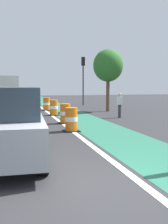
% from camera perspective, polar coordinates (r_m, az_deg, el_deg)
% --- Properties ---
extents(ground_plane, '(100.00, 100.00, 0.00)m').
position_cam_1_polar(ground_plane, '(5.41, 4.21, -16.83)').
color(ground_plane, '#2D2D30').
extents(bike_lane_strip, '(2.50, 80.00, 0.01)m').
position_cam_1_polar(bike_lane_strip, '(17.31, -1.72, -1.03)').
color(bike_lane_strip, '#286B51').
rests_on(bike_lane_strip, ground).
extents(lane_divider_stripe, '(0.20, 80.00, 0.01)m').
position_cam_1_polar(lane_divider_stripe, '(17.02, -6.63, -1.18)').
color(lane_divider_stripe, silver).
rests_on(lane_divider_stripe, ground).
extents(parked_suv_nearest, '(2.12, 4.70, 2.04)m').
position_cam_1_polar(parked_suv_nearest, '(7.44, -16.31, -2.47)').
color(parked_suv_nearest, '#9EA0A5').
rests_on(parked_suv_nearest, ground).
extents(traffic_barrel_front, '(0.73, 0.73, 1.09)m').
position_cam_1_polar(traffic_barrel_front, '(11.75, -2.83, -1.72)').
color(traffic_barrel_front, orange).
rests_on(traffic_barrel_front, ground).
extents(traffic_barrel_mid, '(0.73, 0.73, 1.09)m').
position_cam_1_polar(traffic_barrel_mid, '(14.25, -4.18, -0.39)').
color(traffic_barrel_mid, orange).
rests_on(traffic_barrel_mid, ground).
extents(traffic_barrel_back, '(0.73, 0.73, 1.09)m').
position_cam_1_polar(traffic_barrel_back, '(18.14, -6.72, 0.93)').
color(traffic_barrel_back, orange).
rests_on(traffic_barrel_back, ground).
extents(traffic_barrel_far, '(0.73, 0.73, 1.09)m').
position_cam_1_polar(traffic_barrel_far, '(21.89, -8.32, 1.75)').
color(traffic_barrel_far, orange).
rests_on(traffic_barrel_far, ground).
extents(delivery_truck_down_block, '(2.52, 7.66, 3.23)m').
position_cam_1_polar(delivery_truck_down_block, '(34.46, -16.48, 5.24)').
color(delivery_truck_down_block, silver).
rests_on(delivery_truck_down_block, ground).
extents(traffic_light_corner, '(0.41, 0.32, 5.10)m').
position_cam_1_polar(traffic_light_corner, '(27.62, -0.18, 8.82)').
color(traffic_light_corner, '#2D2D2D').
rests_on(traffic_light_corner, ground).
extents(pedestrian_crossing, '(0.34, 0.20, 1.61)m').
position_cam_1_polar(pedestrian_crossing, '(16.82, 7.93, 1.66)').
color(pedestrian_crossing, '#33333D').
rests_on(pedestrian_crossing, ground).
extents(street_tree_sidewalk, '(2.40, 2.40, 5.00)m').
position_cam_1_polar(street_tree_sidewalk, '(21.00, 5.38, 10.18)').
color(street_tree_sidewalk, brown).
rests_on(street_tree_sidewalk, ground).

